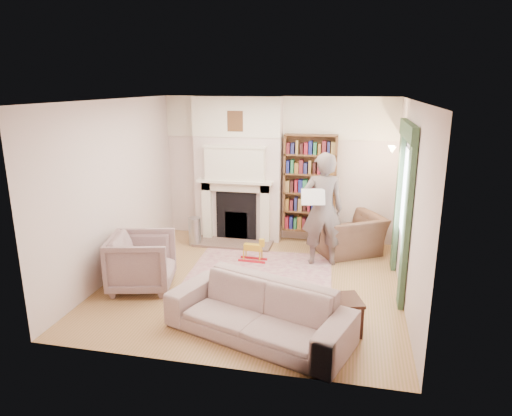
% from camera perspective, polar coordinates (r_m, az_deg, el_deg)
% --- Properties ---
extents(floor, '(4.50, 4.50, 0.00)m').
position_cam_1_polar(floor, '(7.28, -0.42, -9.27)').
color(floor, olive).
rests_on(floor, ground).
extents(ceiling, '(4.50, 4.50, 0.00)m').
position_cam_1_polar(ceiling, '(6.63, -0.47, 13.32)').
color(ceiling, white).
rests_on(ceiling, wall_back).
extents(wall_back, '(4.50, 0.00, 4.50)m').
position_cam_1_polar(wall_back, '(8.98, 2.71, 4.84)').
color(wall_back, beige).
rests_on(wall_back, floor).
extents(wall_front, '(4.50, 0.00, 4.50)m').
position_cam_1_polar(wall_front, '(4.74, -6.42, -4.88)').
color(wall_front, beige).
rests_on(wall_front, floor).
extents(wall_left, '(0.00, 4.50, 4.50)m').
position_cam_1_polar(wall_left, '(7.62, -17.20, 2.27)').
color(wall_left, beige).
rests_on(wall_left, floor).
extents(wall_right, '(0.00, 4.50, 4.50)m').
position_cam_1_polar(wall_right, '(6.71, 18.65, 0.44)').
color(wall_right, beige).
rests_on(wall_right, floor).
extents(fireplace, '(1.70, 0.58, 2.80)m').
position_cam_1_polar(fireplace, '(8.94, -2.27, 4.71)').
color(fireplace, beige).
rests_on(fireplace, floor).
extents(bookcase, '(1.00, 0.24, 1.85)m').
position_cam_1_polar(bookcase, '(8.82, 6.72, 3.06)').
color(bookcase, brown).
rests_on(bookcase, floor).
extents(window, '(0.02, 0.90, 1.30)m').
position_cam_1_polar(window, '(7.08, 18.24, 1.65)').
color(window, silver).
rests_on(window, wall_right).
extents(curtain_left, '(0.07, 0.32, 2.40)m').
position_cam_1_polar(curtain_left, '(6.47, 18.33, -1.92)').
color(curtain_left, '#2F4932').
rests_on(curtain_left, floor).
extents(curtain_right, '(0.07, 0.32, 2.40)m').
position_cam_1_polar(curtain_right, '(7.82, 17.35, 1.06)').
color(curtain_right, '#2F4932').
rests_on(curtain_right, floor).
extents(pelmet, '(0.09, 1.70, 0.24)m').
position_cam_1_polar(pelmet, '(6.93, 18.51, 9.16)').
color(pelmet, '#2F4932').
rests_on(pelmet, wall_right).
extents(wall_sconce, '(0.20, 0.24, 0.24)m').
position_cam_1_polar(wall_sconce, '(8.06, 16.31, 6.64)').
color(wall_sconce, gold).
rests_on(wall_sconce, wall_right).
extents(rug, '(2.42, 1.92, 0.01)m').
position_cam_1_polar(rug, '(7.71, 0.66, -7.79)').
color(rug, '#C7B096').
rests_on(rug, floor).
extents(armchair_reading, '(1.46, 1.41, 0.73)m').
position_cam_1_polar(armchair_reading, '(8.52, 11.49, -3.26)').
color(armchair_reading, '#432D24').
rests_on(armchair_reading, floor).
extents(armchair_left, '(1.12, 1.10, 0.85)m').
position_cam_1_polar(armchair_left, '(7.15, -14.06, -6.53)').
color(armchair_left, gray).
rests_on(armchair_left, floor).
extents(sofa, '(2.46, 1.60, 0.67)m').
position_cam_1_polar(sofa, '(5.72, 0.30, -12.80)').
color(sofa, '#AAA08C').
rests_on(sofa, floor).
extents(man_reading, '(0.80, 0.62, 1.95)m').
position_cam_1_polar(man_reading, '(7.78, 8.33, -0.18)').
color(man_reading, '#5E504B').
rests_on(man_reading, floor).
extents(newspaper, '(0.41, 0.20, 0.26)m').
position_cam_1_polar(newspaper, '(7.53, 7.16, 1.38)').
color(newspaper, silver).
rests_on(newspaper, man_reading).
extents(coffee_table, '(0.80, 0.64, 0.45)m').
position_cam_1_polar(coffee_table, '(5.93, 9.49, -13.13)').
color(coffee_table, '#331911').
rests_on(coffee_table, floor).
extents(paraffin_heater, '(0.31, 0.31, 0.55)m').
position_cam_1_polar(paraffin_heater, '(8.88, -7.67, -2.91)').
color(paraffin_heater, '#999AA0').
rests_on(paraffin_heater, floor).
extents(rocking_horse, '(0.49, 0.22, 0.43)m').
position_cam_1_polar(rocking_horse, '(8.02, -0.41, -5.26)').
color(rocking_horse, gold).
rests_on(rocking_horse, rug).
extents(board_game, '(0.43, 0.43, 0.03)m').
position_cam_1_polar(board_game, '(6.96, -6.33, -10.36)').
color(board_game, '#E7E952').
rests_on(board_game, rug).
extents(game_box_lid, '(0.34, 0.29, 0.05)m').
position_cam_1_polar(game_box_lid, '(7.66, -3.99, -7.72)').
color(game_box_lid, '#A82213').
rests_on(game_box_lid, rug).
extents(comic_annuals, '(0.73, 0.64, 0.02)m').
position_cam_1_polar(comic_annuals, '(6.80, 0.63, -10.94)').
color(comic_annuals, red).
rests_on(comic_annuals, rug).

